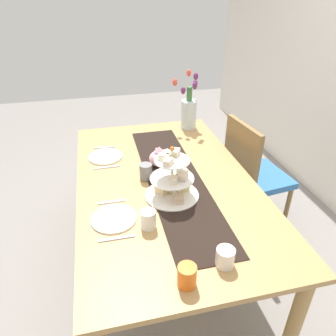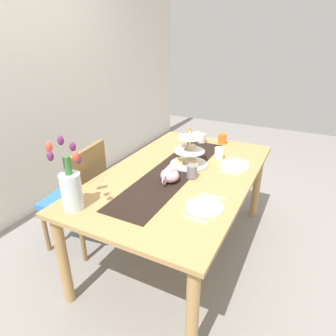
{
  "view_description": "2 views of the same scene",
  "coord_description": "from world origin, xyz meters",
  "px_view_note": "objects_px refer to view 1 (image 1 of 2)",
  "views": [
    {
      "loc": [
        1.56,
        -0.35,
        1.76
      ],
      "look_at": [
        0.04,
        0.01,
        0.83
      ],
      "focal_mm": 33.62,
      "sensor_mm": 36.0,
      "label": 1
    },
    {
      "loc": [
        -1.8,
        -0.81,
        1.68
      ],
      "look_at": [
        -0.05,
        0.08,
        0.77
      ],
      "focal_mm": 31.26,
      "sensor_mm": 36.0,
      "label": 2
    }
  ],
  "objects_px": {
    "teapot": "(159,158)",
    "fork_right": "(112,202)",
    "knife_left": "(107,167)",
    "dinner_plate_right": "(114,218)",
    "tulip_vase": "(189,110)",
    "mug_white_text": "(148,219)",
    "mug_orange": "(187,276)",
    "chair_left": "(252,172)",
    "dinner_plate_left": "(106,157)",
    "tiered_cake_stand": "(173,181)",
    "knife_right": "(117,238)",
    "dining_table": "(165,192)",
    "mug_grey": "(146,171)",
    "cream_jug": "(225,257)",
    "fork_left": "(104,147)"
  },
  "relations": [
    {
      "from": "tiered_cake_stand",
      "to": "dinner_plate_right",
      "type": "bearing_deg",
      "value": -68.98
    },
    {
      "from": "dinner_plate_right",
      "to": "knife_right",
      "type": "relative_size",
      "value": 1.35
    },
    {
      "from": "chair_left",
      "to": "cream_jug",
      "type": "xyz_separation_m",
      "value": [
        1.0,
        -0.65,
        0.27
      ]
    },
    {
      "from": "dinner_plate_left",
      "to": "dinner_plate_right",
      "type": "height_order",
      "value": "same"
    },
    {
      "from": "tiered_cake_stand",
      "to": "tulip_vase",
      "type": "bearing_deg",
      "value": 158.42
    },
    {
      "from": "knife_left",
      "to": "knife_right",
      "type": "height_order",
      "value": "same"
    },
    {
      "from": "cream_jug",
      "to": "knife_right",
      "type": "relative_size",
      "value": 0.5
    },
    {
      "from": "mug_white_text",
      "to": "knife_right",
      "type": "bearing_deg",
      "value": -73.34
    },
    {
      "from": "dinner_plate_left",
      "to": "fork_right",
      "type": "height_order",
      "value": "dinner_plate_left"
    },
    {
      "from": "fork_left",
      "to": "knife_right",
      "type": "distance_m",
      "value": 0.96
    },
    {
      "from": "cream_jug",
      "to": "dinner_plate_right",
      "type": "bearing_deg",
      "value": -133.22
    },
    {
      "from": "tiered_cake_stand",
      "to": "knife_right",
      "type": "height_order",
      "value": "tiered_cake_stand"
    },
    {
      "from": "tiered_cake_stand",
      "to": "cream_jug",
      "type": "bearing_deg",
      "value": 9.95
    },
    {
      "from": "mug_white_text",
      "to": "mug_orange",
      "type": "bearing_deg",
      "value": 13.3
    },
    {
      "from": "teapot",
      "to": "fork_right",
      "type": "relative_size",
      "value": 1.59
    },
    {
      "from": "dinner_plate_left",
      "to": "tiered_cake_stand",
      "type": "bearing_deg",
      "value": 31.92
    },
    {
      "from": "chair_left",
      "to": "mug_grey",
      "type": "height_order",
      "value": "chair_left"
    },
    {
      "from": "chair_left",
      "to": "mug_white_text",
      "type": "bearing_deg",
      "value": -53.1
    },
    {
      "from": "chair_left",
      "to": "dinner_plate_right",
      "type": "relative_size",
      "value": 3.96
    },
    {
      "from": "chair_left",
      "to": "tiered_cake_stand",
      "type": "xyz_separation_m",
      "value": [
        0.47,
        -0.74,
        0.32
      ]
    },
    {
      "from": "knife_left",
      "to": "dinner_plate_right",
      "type": "relative_size",
      "value": 0.74
    },
    {
      "from": "tiered_cake_stand",
      "to": "chair_left",
      "type": "bearing_deg",
      "value": 121.99
    },
    {
      "from": "knife_left",
      "to": "mug_white_text",
      "type": "distance_m",
      "value": 0.64
    },
    {
      "from": "tiered_cake_stand",
      "to": "cream_jug",
      "type": "xyz_separation_m",
      "value": [
        0.53,
        0.09,
        -0.06
      ]
    },
    {
      "from": "chair_left",
      "to": "tulip_vase",
      "type": "xyz_separation_m",
      "value": [
        -0.44,
        -0.39,
        0.37
      ]
    },
    {
      "from": "knife_left",
      "to": "dinner_plate_right",
      "type": "height_order",
      "value": "dinner_plate_right"
    },
    {
      "from": "mug_grey",
      "to": "cream_jug",
      "type": "bearing_deg",
      "value": 15.58
    },
    {
      "from": "dining_table",
      "to": "fork_left",
      "type": "xyz_separation_m",
      "value": [
        -0.52,
        -0.33,
        0.09
      ]
    },
    {
      "from": "dinner_plate_left",
      "to": "dinner_plate_right",
      "type": "relative_size",
      "value": 1.0
    },
    {
      "from": "fork_left",
      "to": "dinner_plate_right",
      "type": "height_order",
      "value": "dinner_plate_right"
    },
    {
      "from": "fork_left",
      "to": "cream_jug",
      "type": "bearing_deg",
      "value": 19.44
    },
    {
      "from": "dining_table",
      "to": "mug_grey",
      "type": "bearing_deg",
      "value": -109.31
    },
    {
      "from": "tulip_vase",
      "to": "mug_white_text",
      "type": "xyz_separation_m",
      "value": [
        1.13,
        -0.53,
        -0.1
      ]
    },
    {
      "from": "dinner_plate_left",
      "to": "mug_grey",
      "type": "bearing_deg",
      "value": 33.9
    },
    {
      "from": "dinner_plate_right",
      "to": "mug_grey",
      "type": "height_order",
      "value": "mug_grey"
    },
    {
      "from": "tulip_vase",
      "to": "mug_white_text",
      "type": "relative_size",
      "value": 4.71
    },
    {
      "from": "teapot",
      "to": "fork_left",
      "type": "xyz_separation_m",
      "value": [
        -0.34,
        -0.33,
        -0.06
      ]
    },
    {
      "from": "chair_left",
      "to": "mug_orange",
      "type": "xyz_separation_m",
      "value": [
        1.06,
        -0.83,
        0.27
      ]
    },
    {
      "from": "tiered_cake_stand",
      "to": "cream_jug",
      "type": "height_order",
      "value": "tiered_cake_stand"
    },
    {
      "from": "tulip_vase",
      "to": "mug_white_text",
      "type": "height_order",
      "value": "tulip_vase"
    },
    {
      "from": "dinner_plate_left",
      "to": "knife_right",
      "type": "distance_m",
      "value": 0.81
    },
    {
      "from": "dining_table",
      "to": "tiered_cake_stand",
      "type": "bearing_deg",
      "value": 1.08
    },
    {
      "from": "fork_left",
      "to": "dinner_plate_right",
      "type": "relative_size",
      "value": 0.65
    },
    {
      "from": "dinner_plate_left",
      "to": "teapot",
      "type": "bearing_deg",
      "value": 59.36
    },
    {
      "from": "chair_left",
      "to": "mug_orange",
      "type": "distance_m",
      "value": 1.37
    },
    {
      "from": "dinner_plate_right",
      "to": "knife_left",
      "type": "bearing_deg",
      "value": 180.0
    },
    {
      "from": "mug_orange",
      "to": "chair_left",
      "type": "bearing_deg",
      "value": 141.75
    },
    {
      "from": "tiered_cake_stand",
      "to": "mug_grey",
      "type": "bearing_deg",
      "value": -151.42
    },
    {
      "from": "chair_left",
      "to": "fork_right",
      "type": "xyz_separation_m",
      "value": [
        0.45,
        -1.08,
        0.23
      ]
    },
    {
      "from": "mug_white_text",
      "to": "mug_orange",
      "type": "distance_m",
      "value": 0.38
    }
  ]
}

